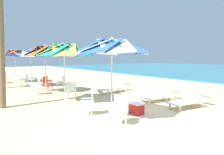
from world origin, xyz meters
name	(u,v)px	position (x,y,z in m)	size (l,w,h in m)	color
ground_plane	(159,109)	(0.00, 0.00, 0.00)	(80.00, 80.00, 0.00)	beige
beach_umbrella_0	(112,48)	(-0.10, -2.24, 2.32)	(2.40, 2.40, 2.66)	silver
plastic_chair_0	(89,101)	(-0.97, -2.60, 0.50)	(0.61, 0.62, 0.87)	white
plastic_chair_1	(121,108)	(0.46, -2.31, 0.50)	(0.63, 0.63, 0.87)	white
beach_umbrella_1	(64,51)	(-3.28, -2.47, 2.30)	(2.45, 2.45, 2.68)	silver
plastic_chair_2	(71,89)	(-3.71, -1.97, 0.50)	(0.62, 0.60, 0.87)	white
beach_umbrella_2	(45,52)	(-6.36, -2.29, 2.33)	(2.29, 2.29, 2.73)	silver
plastic_chair_3	(37,85)	(-6.06, -2.89, 0.50)	(0.48, 0.50, 0.87)	white
plastic_chair_4	(62,82)	(-6.61, -1.25, 0.50)	(0.62, 0.63, 0.87)	white
plastic_chair_5	(47,82)	(-7.00, -2.01, 0.50)	(0.63, 0.62, 0.87)	red
beach_umbrella_3	(30,54)	(-9.32, -2.29, 2.25)	(2.24, 2.24, 2.59)	silver
plastic_chair_6	(25,79)	(-9.85, -2.57, 0.50)	(0.58, 0.60, 0.87)	white
beach_umbrella_4	(15,53)	(-12.52, -2.63, 2.31)	(2.41, 2.41, 2.65)	silver
plastic_chair_7	(3,77)	(-12.20, -3.60, 0.50)	(0.49, 0.46, 0.87)	white
plastic_chair_8	(5,76)	(-12.86, -3.38, 0.50)	(0.52, 0.49, 0.87)	white
sun_lounger_0	(190,100)	(0.52, 1.25, 0.28)	(0.91, 2.21, 0.62)	white
sun_lounger_1	(160,95)	(-0.98, 1.19, 0.28)	(0.95, 2.22, 0.62)	white
sun_lounger_2	(116,87)	(-4.16, 1.03, 0.28)	(0.91, 2.21, 0.62)	white
palm_tree_1	(0,17)	(-3.90, -4.80, 3.56)	(2.80, 2.90, 5.72)	brown
cooler_box	(137,108)	(-0.04, -1.18, 0.20)	(0.50, 0.34, 0.40)	red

